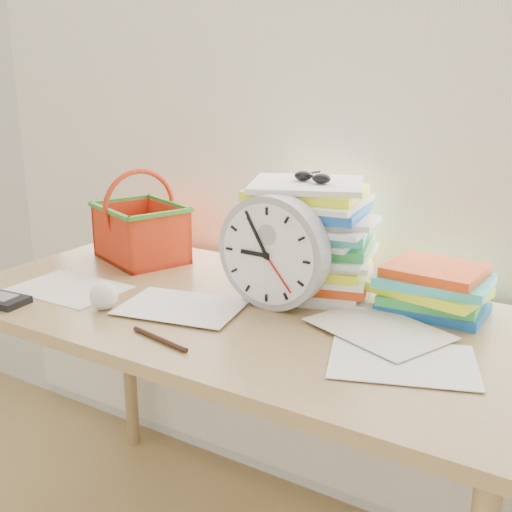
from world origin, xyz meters
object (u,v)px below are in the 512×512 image
Objects in this scene: paper_stack at (309,239)px; book_stack at (428,288)px; desk at (237,335)px; basket at (140,216)px; clock at (273,252)px.

paper_stack reaches higher than book_stack.
paper_stack reaches higher than desk.
clock is at bearing 7.39° from basket.
book_stack is (0.29, 0.03, -0.08)m from paper_stack.
desk is at bearing -118.41° from paper_stack.
clock is 0.54m from basket.
basket is at bearing 158.98° from desk.
clock is 1.01× the size of book_stack.
clock is (0.08, 0.04, 0.21)m from desk.
book_stack is at bearing 28.41° from clock.
desk is 5.24× the size of clock.
book_stack is 1.02× the size of basket.
desk is at bearing 0.30° from basket.
desk is 0.52m from basket.
basket reaches higher than book_stack.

